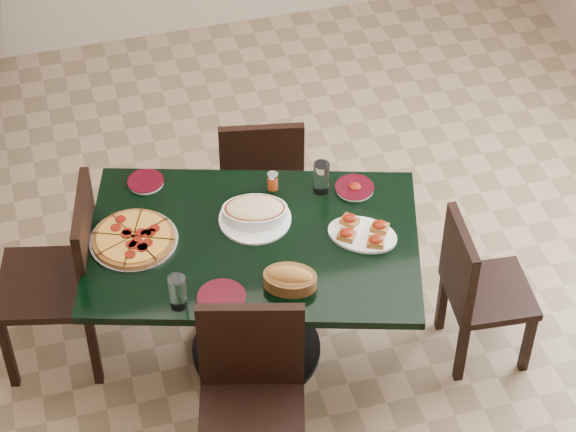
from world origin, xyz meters
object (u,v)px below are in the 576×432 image
object	(u,v)px
pepperoni_pizza	(134,239)
bread_basket	(290,279)
chair_far	(261,174)
chair_left	(66,271)
lasagna_casserole	(255,212)
chair_right	(476,286)
bruschetta_platter	(363,232)
main_table	(254,269)
chair_near	(252,393)

from	to	relation	value
pepperoni_pizza	bread_basket	size ratio (longest dim) A/B	1.43
chair_far	pepperoni_pizza	xyz separation A→B (m)	(-0.71, -0.57, 0.28)
chair_far	pepperoni_pizza	distance (m)	0.96
chair_far	chair_left	world-z (taller)	chair_left
lasagna_casserole	chair_right	bearing A→B (deg)	-8.66
pepperoni_pizza	bread_basket	distance (m)	0.73
pepperoni_pizza	lasagna_casserole	world-z (taller)	lasagna_casserole
chair_right	bruschetta_platter	distance (m)	0.62
chair_left	main_table	bearing A→B (deg)	86.91
chair_far	chair_near	size ratio (longest dim) A/B	0.94
chair_right	pepperoni_pizza	world-z (taller)	chair_right
chair_far	bread_basket	size ratio (longest dim) A/B	3.22
chair_near	chair_right	bearing A→B (deg)	33.03
chair_far	bread_basket	xyz separation A→B (m)	(-0.13, -1.00, 0.30)
chair_right	lasagna_casserole	xyz separation A→B (m)	(-0.93, 0.38, 0.35)
lasagna_casserole	chair_left	bearing A→B (deg)	-173.92
chair_near	chair_left	distance (m)	1.08
pepperoni_pizza	lasagna_casserole	distance (m)	0.54
pepperoni_pizza	chair_near	bearing A→B (deg)	-66.45
chair_left	chair_right	bearing A→B (deg)	87.58
chair_right	chair_left	distance (m)	1.85
chair_far	pepperoni_pizza	world-z (taller)	chair_far
bread_basket	bruschetta_platter	world-z (taller)	bread_basket
lasagna_casserole	main_table	bearing A→B (deg)	-94.40
pepperoni_pizza	bruschetta_platter	size ratio (longest dim) A/B	1.03
chair_near	pepperoni_pizza	world-z (taller)	chair_near
chair_right	pepperoni_pizza	distance (m)	1.56
main_table	chair_left	distance (m)	0.85
bruschetta_platter	bread_basket	bearing A→B (deg)	-117.25
chair_near	chair_far	bearing A→B (deg)	89.03
chair_near	bruschetta_platter	distance (m)	0.87
chair_near	chair_right	distance (m)	1.20
chair_far	pepperoni_pizza	bearing A→B (deg)	49.37
bruschetta_platter	lasagna_casserole	bearing A→B (deg)	-172.15
chair_near	bread_basket	xyz separation A→B (m)	(0.25, 0.33, 0.27)
lasagna_casserole	bruschetta_platter	bearing A→B (deg)	-14.02
chair_right	bread_basket	size ratio (longest dim) A/B	3.00
bread_basket	chair_left	bearing A→B (deg)	172.93
chair_right	bread_basket	xyz separation A→B (m)	(-0.89, -0.04, 0.34)
chair_left	lasagna_casserole	size ratio (longest dim) A/B	2.96
chair_near	pepperoni_pizza	bearing A→B (deg)	128.57
main_table	chair_near	size ratio (longest dim) A/B	1.78
chair_near	pepperoni_pizza	distance (m)	0.87
chair_left	pepperoni_pizza	size ratio (longest dim) A/B	2.49
chair_left	chair_near	bearing A→B (deg)	49.65
main_table	bruschetta_platter	xyz separation A→B (m)	(0.47, -0.10, 0.21)
chair_near	pepperoni_pizza	xyz separation A→B (m)	(-0.33, 0.76, 0.25)
chair_near	chair_right	xyz separation A→B (m)	(1.14, 0.37, -0.07)
main_table	bruschetta_platter	size ratio (longest dim) A/B	4.37
lasagna_casserole	bruschetta_platter	xyz separation A→B (m)	(0.43, -0.22, -0.02)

